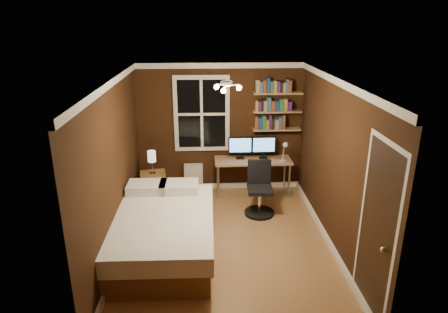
{
  "coord_description": "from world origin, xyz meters",
  "views": [
    {
      "loc": [
        -0.29,
        -5.37,
        3.31
      ],
      "look_at": [
        -0.0,
        0.45,
        1.25
      ],
      "focal_mm": 32.0,
      "sensor_mm": 36.0,
      "label": 1
    }
  ],
  "objects_px": {
    "monitor_left": "(240,148)",
    "radiator": "(194,177)",
    "bedside_lamp": "(152,162)",
    "desk": "(253,163)",
    "office_chair": "(259,194)",
    "bed": "(158,232)",
    "nightstand": "(154,188)",
    "desk_lamp": "(284,151)",
    "monitor_right": "(264,147)"
  },
  "relations": [
    {
      "from": "nightstand",
      "to": "radiator",
      "type": "bearing_deg",
      "value": 25.16
    },
    {
      "from": "monitor_left",
      "to": "radiator",
      "type": "bearing_deg",
      "value": 172.64
    },
    {
      "from": "bedside_lamp",
      "to": "monitor_left",
      "type": "relative_size",
      "value": 0.94
    },
    {
      "from": "nightstand",
      "to": "monitor_right",
      "type": "distance_m",
      "value": 2.22
    },
    {
      "from": "nightstand",
      "to": "desk_lamp",
      "type": "distance_m",
      "value": 2.54
    },
    {
      "from": "bed",
      "to": "office_chair",
      "type": "height_order",
      "value": "office_chair"
    },
    {
      "from": "radiator",
      "to": "desk_lamp",
      "type": "height_order",
      "value": "desk_lamp"
    },
    {
      "from": "monitor_left",
      "to": "office_chair",
      "type": "distance_m",
      "value": 1.11
    },
    {
      "from": "nightstand",
      "to": "office_chair",
      "type": "bearing_deg",
      "value": -25.28
    },
    {
      "from": "bed",
      "to": "office_chair",
      "type": "distance_m",
      "value": 2.0
    },
    {
      "from": "bed",
      "to": "radiator",
      "type": "xyz_separation_m",
      "value": [
        0.47,
        2.19,
        -0.05
      ]
    },
    {
      "from": "bed",
      "to": "desk_lamp",
      "type": "relative_size",
      "value": 5.1
    },
    {
      "from": "radiator",
      "to": "monitor_left",
      "type": "height_order",
      "value": "monitor_left"
    },
    {
      "from": "bedside_lamp",
      "to": "radiator",
      "type": "distance_m",
      "value": 1.03
    },
    {
      "from": "bed",
      "to": "monitor_left",
      "type": "xyz_separation_m",
      "value": [
        1.38,
        2.07,
        0.59
      ]
    },
    {
      "from": "monitor_left",
      "to": "bedside_lamp",
      "type": "bearing_deg",
      "value": -166.65
    },
    {
      "from": "bed",
      "to": "monitor_right",
      "type": "height_order",
      "value": "monitor_right"
    },
    {
      "from": "radiator",
      "to": "monitor_left",
      "type": "relative_size",
      "value": 1.19
    },
    {
      "from": "bedside_lamp",
      "to": "desk_lamp",
      "type": "xyz_separation_m",
      "value": [
        2.45,
        0.15,
        0.13
      ]
    },
    {
      "from": "radiator",
      "to": "monitor_right",
      "type": "relative_size",
      "value": 1.19
    },
    {
      "from": "bed",
      "to": "monitor_left",
      "type": "height_order",
      "value": "monitor_left"
    },
    {
      "from": "bedside_lamp",
      "to": "desk",
      "type": "bearing_deg",
      "value": 9.52
    },
    {
      "from": "bedside_lamp",
      "to": "monitor_right",
      "type": "distance_m",
      "value": 2.14
    },
    {
      "from": "bed",
      "to": "monitor_right",
      "type": "distance_m",
      "value": 2.83
    },
    {
      "from": "monitor_left",
      "to": "bed",
      "type": "bearing_deg",
      "value": -123.67
    },
    {
      "from": "nightstand",
      "to": "monitor_right",
      "type": "xyz_separation_m",
      "value": [
        2.1,
        0.39,
        0.63
      ]
    },
    {
      "from": "bed",
      "to": "bedside_lamp",
      "type": "height_order",
      "value": "bedside_lamp"
    },
    {
      "from": "radiator",
      "to": "desk_lamp",
      "type": "distance_m",
      "value": 1.87
    },
    {
      "from": "bedside_lamp",
      "to": "desk",
      "type": "height_order",
      "value": "bedside_lamp"
    },
    {
      "from": "bed",
      "to": "bedside_lamp",
      "type": "bearing_deg",
      "value": 99.67
    },
    {
      "from": "radiator",
      "to": "nightstand",
      "type": "bearing_deg",
      "value": -145.21
    },
    {
      "from": "desk",
      "to": "desk_lamp",
      "type": "xyz_separation_m",
      "value": [
        0.57,
        -0.16,
        0.28
      ]
    },
    {
      "from": "bed",
      "to": "desk",
      "type": "relative_size",
      "value": 1.53
    },
    {
      "from": "bedside_lamp",
      "to": "office_chair",
      "type": "relative_size",
      "value": 0.46
    },
    {
      "from": "nightstand",
      "to": "desk_lamp",
      "type": "relative_size",
      "value": 1.31
    },
    {
      "from": "bed",
      "to": "bedside_lamp",
      "type": "distance_m",
      "value": 1.76
    },
    {
      "from": "monitor_left",
      "to": "monitor_right",
      "type": "bearing_deg",
      "value": 0.0
    },
    {
      "from": "desk_lamp",
      "to": "office_chair",
      "type": "xyz_separation_m",
      "value": [
        -0.55,
        -0.69,
        -0.56
      ]
    },
    {
      "from": "nightstand",
      "to": "bed",
      "type": "bearing_deg",
      "value": -90.68
    },
    {
      "from": "radiator",
      "to": "bed",
      "type": "bearing_deg",
      "value": -102.03
    },
    {
      "from": "bedside_lamp",
      "to": "office_chair",
      "type": "xyz_separation_m",
      "value": [
        1.91,
        -0.53,
        -0.44
      ]
    },
    {
      "from": "desk",
      "to": "monitor_right",
      "type": "bearing_deg",
      "value": 19.34
    },
    {
      "from": "monitor_left",
      "to": "office_chair",
      "type": "bearing_deg",
      "value": -74.05
    },
    {
      "from": "nightstand",
      "to": "desk",
      "type": "relative_size",
      "value": 0.39
    },
    {
      "from": "desk",
      "to": "office_chair",
      "type": "distance_m",
      "value": 0.9
    },
    {
      "from": "desk",
      "to": "radiator",
      "type": "bearing_deg",
      "value": 170.6
    },
    {
      "from": "radiator",
      "to": "monitor_left",
      "type": "bearing_deg",
      "value": -7.36
    },
    {
      "from": "nightstand",
      "to": "bedside_lamp",
      "type": "height_order",
      "value": "bedside_lamp"
    },
    {
      "from": "office_chair",
      "to": "nightstand",
      "type": "bearing_deg",
      "value": 165.82
    },
    {
      "from": "nightstand",
      "to": "desk",
      "type": "height_order",
      "value": "desk"
    }
  ]
}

